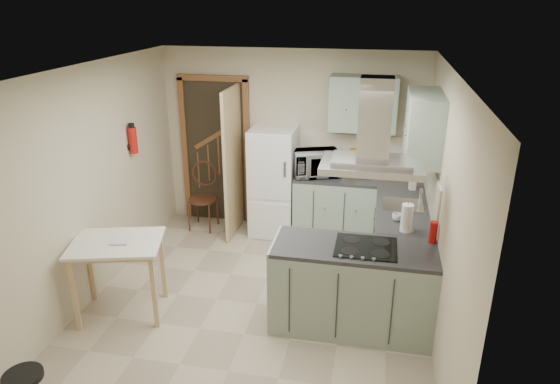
% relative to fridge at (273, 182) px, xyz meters
% --- Properties ---
extents(floor, '(4.20, 4.20, 0.00)m').
position_rel_fridge_xyz_m(floor, '(0.20, -1.80, -0.75)').
color(floor, '#B6A68E').
rests_on(floor, ground).
extents(ceiling, '(4.20, 4.20, 0.00)m').
position_rel_fridge_xyz_m(ceiling, '(0.20, -1.80, 1.75)').
color(ceiling, silver).
rests_on(ceiling, back_wall).
extents(back_wall, '(3.60, 0.00, 3.60)m').
position_rel_fridge_xyz_m(back_wall, '(0.20, 0.30, 0.50)').
color(back_wall, '#BFB394').
rests_on(back_wall, floor).
extents(left_wall, '(0.00, 4.20, 4.20)m').
position_rel_fridge_xyz_m(left_wall, '(-1.60, -1.80, 0.50)').
color(left_wall, '#BFB394').
rests_on(left_wall, floor).
extents(right_wall, '(0.00, 4.20, 4.20)m').
position_rel_fridge_xyz_m(right_wall, '(2.00, -1.80, 0.50)').
color(right_wall, '#BFB394').
rests_on(right_wall, floor).
extents(doorway, '(1.10, 0.12, 2.10)m').
position_rel_fridge_xyz_m(doorway, '(-0.90, 0.27, 0.30)').
color(doorway, brown).
rests_on(doorway, floor).
extents(fridge, '(0.60, 0.60, 1.50)m').
position_rel_fridge_xyz_m(fridge, '(0.00, 0.00, 0.00)').
color(fridge, white).
rests_on(fridge, floor).
extents(counter_back, '(1.08, 0.60, 0.90)m').
position_rel_fridge_xyz_m(counter_back, '(0.86, 0.00, -0.30)').
color(counter_back, '#9EB2A0').
rests_on(counter_back, floor).
extents(counter_right, '(0.60, 1.95, 0.90)m').
position_rel_fridge_xyz_m(counter_right, '(1.70, -0.68, -0.30)').
color(counter_right, '#9EB2A0').
rests_on(counter_right, floor).
extents(splashback, '(1.68, 0.02, 0.50)m').
position_rel_fridge_xyz_m(splashback, '(1.16, 0.29, 0.40)').
color(splashback, beige).
rests_on(splashback, counter_back).
extents(wall_cabinet_back, '(0.85, 0.35, 0.70)m').
position_rel_fridge_xyz_m(wall_cabinet_back, '(1.15, 0.12, 1.10)').
color(wall_cabinet_back, '#9EB2A0').
rests_on(wall_cabinet_back, back_wall).
extents(wall_cabinet_right, '(0.35, 0.90, 0.70)m').
position_rel_fridge_xyz_m(wall_cabinet_right, '(1.82, -0.95, 1.10)').
color(wall_cabinet_right, '#9EB2A0').
rests_on(wall_cabinet_right, right_wall).
extents(peninsula, '(1.55, 0.65, 0.90)m').
position_rel_fridge_xyz_m(peninsula, '(1.22, -1.98, -0.30)').
color(peninsula, '#9EB2A0').
rests_on(peninsula, floor).
extents(hob, '(0.58, 0.50, 0.01)m').
position_rel_fridge_xyz_m(hob, '(1.32, -1.98, 0.16)').
color(hob, black).
rests_on(hob, peninsula).
extents(extractor_hood, '(0.90, 0.55, 0.10)m').
position_rel_fridge_xyz_m(extractor_hood, '(1.32, -1.98, 0.97)').
color(extractor_hood, silver).
rests_on(extractor_hood, ceiling).
extents(sink, '(0.45, 0.40, 0.01)m').
position_rel_fridge_xyz_m(sink, '(1.70, -0.85, 0.16)').
color(sink, silver).
rests_on(sink, counter_right).
extents(fire_extinguisher, '(0.10, 0.10, 0.32)m').
position_rel_fridge_xyz_m(fire_extinguisher, '(-1.54, -0.90, 0.75)').
color(fire_extinguisher, '#B2140F').
rests_on(fire_extinguisher, left_wall).
extents(drop_leaf_table, '(1.03, 0.87, 0.83)m').
position_rel_fridge_xyz_m(drop_leaf_table, '(-1.14, -2.22, -0.33)').
color(drop_leaf_table, tan).
rests_on(drop_leaf_table, floor).
extents(bentwood_chair, '(0.41, 0.41, 0.88)m').
position_rel_fridge_xyz_m(bentwood_chair, '(-1.01, -0.08, -0.31)').
color(bentwood_chair, '#432616').
rests_on(bentwood_chair, floor).
extents(microwave, '(0.70, 0.59, 0.33)m').
position_rel_fridge_xyz_m(microwave, '(0.58, -0.03, 0.32)').
color(microwave, black).
rests_on(microwave, counter_back).
extents(kettle, '(0.19, 0.19, 0.22)m').
position_rel_fridge_xyz_m(kettle, '(1.19, 0.00, 0.26)').
color(kettle, silver).
rests_on(kettle, counter_back).
extents(cereal_box, '(0.16, 0.23, 0.33)m').
position_rel_fridge_xyz_m(cereal_box, '(1.09, 0.15, 0.31)').
color(cereal_box, orange).
rests_on(cereal_box, counter_back).
extents(soap_bottle, '(0.09, 0.09, 0.16)m').
position_rel_fridge_xyz_m(soap_bottle, '(1.82, -0.33, 0.23)').
color(soap_bottle, '#9D9EA8').
rests_on(soap_bottle, counter_right).
extents(paper_towel, '(0.15, 0.15, 0.30)m').
position_rel_fridge_xyz_m(paper_towel, '(1.71, -1.53, 0.30)').
color(paper_towel, white).
rests_on(paper_towel, counter_right).
extents(cup, '(0.13, 0.13, 0.08)m').
position_rel_fridge_xyz_m(cup, '(1.62, -1.30, 0.19)').
color(cup, white).
rests_on(cup, counter_right).
extents(red_bottle, '(0.09, 0.09, 0.22)m').
position_rel_fridge_xyz_m(red_bottle, '(1.95, -1.74, 0.26)').
color(red_bottle, '#B00F0F').
rests_on(red_bottle, peninsula).
extents(book, '(0.22, 0.26, 0.10)m').
position_rel_fridge_xyz_m(book, '(-1.18, -2.20, 0.13)').
color(book, maroon).
rests_on(book, drop_leaf_table).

